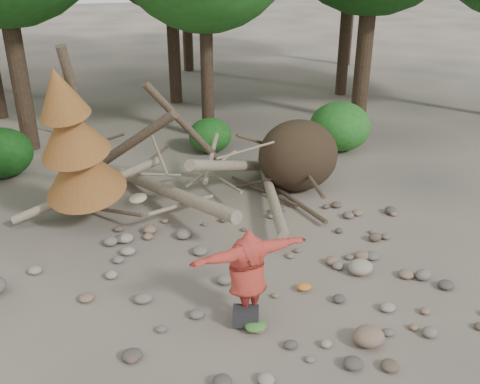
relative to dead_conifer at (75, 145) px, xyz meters
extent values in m
plane|color=#514C44|center=(3.12, -3.37, -2.11)|extent=(120.00, 120.00, 0.00)
ellipsoid|color=#332619|center=(5.72, 0.93, -1.12)|extent=(2.20, 1.87, 1.98)
cylinder|color=gray|center=(2.12, 0.33, -1.56)|extent=(2.61, 5.11, 1.08)
cylinder|color=gray|center=(3.92, 0.83, -1.21)|extent=(3.18, 3.71, 1.90)
cylinder|color=brown|center=(0.92, 1.23, -0.71)|extent=(3.08, 1.91, 2.49)
cylinder|color=gray|center=(4.72, 0.13, -1.76)|extent=(1.13, 4.98, 0.43)
cylinder|color=brown|center=(2.82, 1.43, -0.31)|extent=(2.39, 1.03, 2.89)
cylinder|color=gray|center=(0.12, 0.63, -1.41)|extent=(3.71, 0.86, 1.20)
cylinder|color=#4C3F30|center=(0.62, 0.13, -1.81)|extent=(1.52, 1.70, 0.49)
cylinder|color=gray|center=(3.32, 1.03, -1.31)|extent=(1.57, 0.85, 0.69)
cylinder|color=#4C3F30|center=(4.92, 1.53, -0.91)|extent=(1.92, 1.25, 1.10)
cylinder|color=gray|center=(1.92, 0.83, -0.61)|extent=(0.37, 1.42, 0.85)
cylinder|color=#4C3F30|center=(5.32, -0.17, -1.96)|extent=(0.79, 2.54, 0.12)
cylinder|color=gray|center=(2.32, -0.27, -1.66)|extent=(1.78, 1.11, 0.29)
cylinder|color=#4C3F30|center=(0.22, 0.43, 0.09)|extent=(0.67, 1.13, 4.35)
cone|color=brown|center=(0.06, 0.12, -0.61)|extent=(2.06, 2.13, 1.86)
cone|color=brown|center=(-0.05, -0.09, 0.39)|extent=(1.71, 1.78, 1.65)
cone|color=brown|center=(-0.14, -0.28, 1.29)|extent=(1.23, 1.30, 1.41)
cylinder|color=#38281C|center=(-1.88, 6.13, 2.37)|extent=(0.56, 0.56, 8.96)
cylinder|color=#38281C|center=(4.12, 5.83, 1.46)|extent=(0.44, 0.44, 7.14)
cylinder|color=#38281C|center=(11.12, 10.43, 1.95)|extent=(0.50, 0.50, 8.12)
ellipsoid|color=#154913|center=(-2.38, 3.83, -1.39)|extent=(1.80, 1.80, 1.44)
ellipsoid|color=#1D5D1B|center=(3.92, 4.43, -1.55)|extent=(1.40, 1.40, 1.12)
ellipsoid|color=#256E22|center=(8.12, 3.63, -1.31)|extent=(2.00, 2.00, 1.60)
imported|color=#9F2C23|center=(2.96, -4.30, -1.15)|extent=(2.24, 0.95, 1.77)
cylinder|color=#93815D|center=(1.18, -4.17, 0.45)|extent=(0.32, 0.31, 0.08)
cube|color=black|center=(2.87, -4.52, -1.96)|extent=(0.53, 0.43, 0.31)
ellipsoid|color=#396E2C|center=(3.00, -4.72, -2.04)|extent=(0.39, 0.32, 0.15)
ellipsoid|color=#C56C21|center=(4.25, -3.77, -2.06)|extent=(0.29, 0.23, 0.10)
ellipsoid|color=#7A614C|center=(4.79, -5.48, -1.95)|extent=(0.54, 0.49, 0.32)
ellipsoid|color=gray|center=(5.59, -3.44, -1.96)|extent=(0.52, 0.46, 0.31)
camera|label=1|loc=(0.96, -11.98, 4.10)|focal=40.00mm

